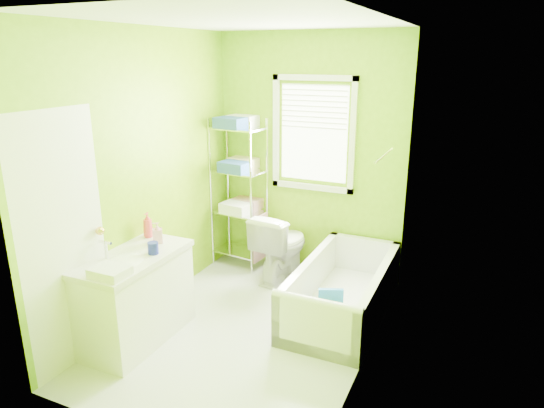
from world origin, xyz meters
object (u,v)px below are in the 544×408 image
at_px(bathtub, 342,297).
at_px(vanity, 136,295).
at_px(wire_shelf_unit, 240,176).
at_px(toilet, 281,245).

relative_size(bathtub, vanity, 1.57).
distance_m(vanity, wire_shelf_unit, 1.89).
bearing_deg(vanity, toilet, 68.19).
bearing_deg(bathtub, wire_shelf_unit, 155.58).
bearing_deg(wire_shelf_unit, bathtub, -24.42).
distance_m(toilet, vanity, 1.73).
distance_m(bathtub, wire_shelf_unit, 1.78).
xyz_separation_m(bathtub, vanity, (-1.47, -1.14, 0.25)).
height_order(toilet, wire_shelf_unit, wire_shelf_unit).
bearing_deg(toilet, bathtub, 156.36).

